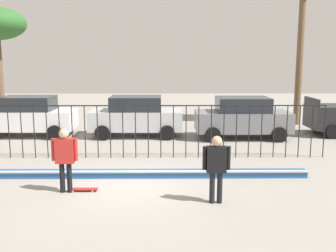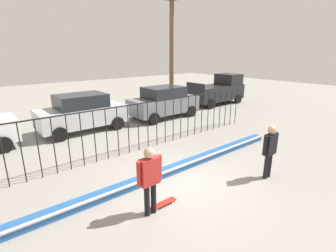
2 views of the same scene
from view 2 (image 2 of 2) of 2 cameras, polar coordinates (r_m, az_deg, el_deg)
ground_plane at (r=8.02m, az=3.28°, el=-12.86°), size 60.00×60.00×0.00m
bowl_coping_ledge at (r=8.46m, az=-0.17°, el=-10.26°), size 11.00×0.40×0.27m
perimeter_fence at (r=9.94m, az=-9.06°, el=0.36°), size 14.04×0.04×1.98m
skateboarder at (r=6.18m, az=-4.18°, el=-11.10°), size 0.72×0.27×1.79m
skateboard at (r=6.98m, az=-1.13°, el=-17.23°), size 0.80×0.20×0.07m
camera_operator at (r=8.54m, az=22.19°, el=-4.49°), size 0.71×0.27×1.75m
parked_car_silver at (r=13.50m, az=-18.97°, el=2.96°), size 4.30×2.12×1.90m
parked_car_gray at (r=15.47m, az=-0.95°, el=5.50°), size 4.30×2.12×1.90m
pickup_truck at (r=20.11m, az=11.32°, el=7.95°), size 4.70×2.12×2.24m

